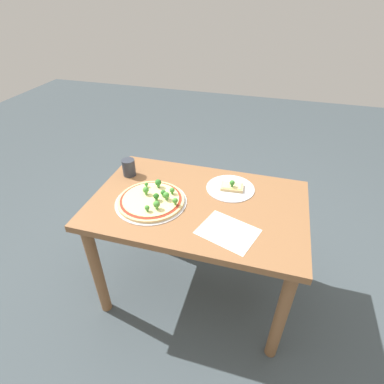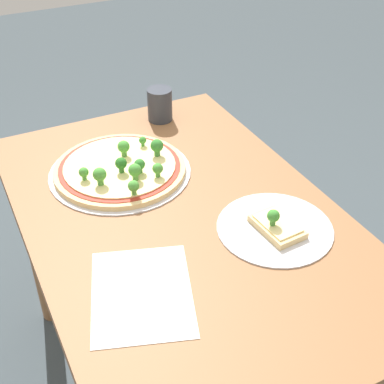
# 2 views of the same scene
# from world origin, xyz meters

# --- Properties ---
(ground_plane) EXTENTS (8.00, 8.00, 0.00)m
(ground_plane) POSITION_xyz_m (0.00, 0.00, 0.00)
(ground_plane) COLOR #3D474C
(dining_table) EXTENTS (1.10, 0.70, 0.70)m
(dining_table) POSITION_xyz_m (0.00, 0.00, 0.59)
(dining_table) COLOR brown
(dining_table) RESTS_ON ground_plane
(pizza_tray_whole) EXTENTS (0.37, 0.37, 0.07)m
(pizza_tray_whole) POSITION_xyz_m (0.23, 0.07, 0.72)
(pizza_tray_whole) COLOR silver
(pizza_tray_whole) RESTS_ON dining_table
(pizza_tray_slice) EXTENTS (0.26, 0.26, 0.06)m
(pizza_tray_slice) POSITION_xyz_m (-0.14, -0.17, 0.71)
(pizza_tray_slice) COLOR silver
(pizza_tray_slice) RESTS_ON dining_table
(drinking_cup) EXTENTS (0.07, 0.07, 0.10)m
(drinking_cup) POSITION_xyz_m (0.45, -0.14, 0.75)
(drinking_cup) COLOR #2D333D
(drinking_cup) RESTS_ON dining_table
(paper_menu) EXTENTS (0.30, 0.27, 0.00)m
(paper_menu) POSITION_xyz_m (-0.19, 0.18, 0.70)
(paper_menu) COLOR white
(paper_menu) RESTS_ON dining_table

